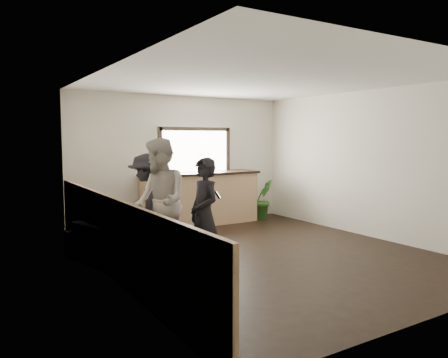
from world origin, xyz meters
TOP-DOWN VIEW (x-y plane):
  - ground at (0.00, 0.00)m, footprint 5.00×6.00m
  - room_shell at (-0.74, 0.00)m, footprint 5.01×6.01m
  - bar_counter at (0.30, 2.70)m, footprint 2.70×0.68m
  - sofa at (-2.15, 0.55)m, footprint 1.37×2.27m
  - coffee_table at (-1.27, 0.05)m, footprint 0.79×1.05m
  - cup_a at (-1.32, 0.22)m, footprint 0.18×0.18m
  - cup_b at (-1.19, -0.09)m, footprint 0.12×0.12m
  - potted_plant at (1.83, 2.49)m, footprint 0.52×0.42m
  - person_a at (-1.25, -0.25)m, footprint 0.46×0.59m
  - person_b at (-1.70, 0.28)m, footprint 0.84×1.01m
  - person_c at (-1.60, 1.01)m, footprint 1.02×1.22m
  - person_d at (-1.13, 1.56)m, footprint 0.89×1.04m

SIDE VIEW (x-z plane):
  - ground at x=0.00m, z-range -0.01..0.01m
  - coffee_table at x=-1.27m, z-range 0.00..0.41m
  - sofa at x=-2.15m, z-range 0.00..0.62m
  - cup_b at x=-1.19m, z-range 0.41..0.50m
  - cup_a at x=-1.32m, z-range 0.41..0.52m
  - potted_plant at x=1.83m, z-range 0.00..0.94m
  - bar_counter at x=0.30m, z-range -0.42..1.71m
  - person_a at x=-1.25m, z-range 0.00..1.61m
  - person_c at x=-1.60m, z-range 0.00..1.64m
  - person_d at x=-1.13m, z-range 0.00..1.67m
  - person_b at x=-1.70m, z-range 0.00..1.90m
  - room_shell at x=-0.74m, z-range 0.07..2.87m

